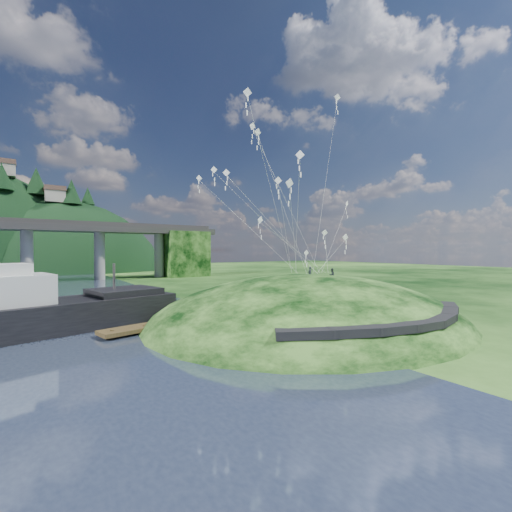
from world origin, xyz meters
TOP-DOWN VIEW (x-y plane):
  - ground at (0.00, 0.00)m, footprint 320.00×320.00m
  - grass_hill at (8.00, 2.00)m, footprint 36.00×32.00m
  - footpath at (7.46, -9.74)m, footprint 22.29×5.84m
  - work_barge at (-16.19, 11.83)m, footprint 24.96×11.23m
  - wooden_dock at (-5.00, 7.58)m, footprint 14.36×5.09m
  - kite_flyers at (10.13, 1.79)m, footprint 2.12×2.48m
  - kite_swarm at (5.68, 2.98)m, footprint 18.74×14.69m

SIDE VIEW (x-z plane):
  - grass_hill at x=8.00m, z-range -8.00..5.00m
  - ground at x=0.00m, z-range 0.00..0.00m
  - wooden_dock at x=-5.00m, z-range -0.06..0.95m
  - footpath at x=7.46m, z-range 1.67..2.50m
  - work_barge at x=-16.19m, z-range -2.11..6.34m
  - kite_flyers at x=10.13m, z-range 4.86..6.57m
  - kite_swarm at x=5.68m, z-range 5.42..25.87m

